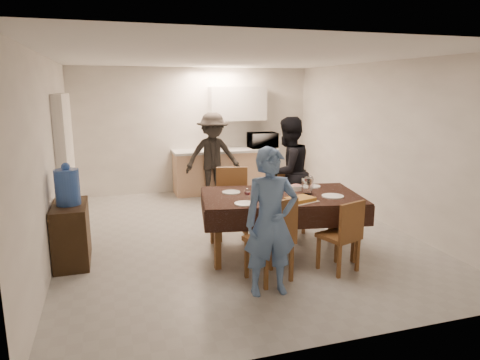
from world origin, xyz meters
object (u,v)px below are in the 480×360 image
object	(u,v)px
water_pitcher	(307,186)
person_kitchen	(213,156)
water_jug	(67,187)
microwave	(263,140)
dining_table	(281,197)
person_near	(271,222)
person_far	(288,172)
wine_bottle	(276,183)
savoury_tart	(300,199)
console	(71,234)

from	to	relation	value
water_pitcher	person_kitchen	bearing A→B (deg)	99.36
water_jug	microwave	bearing A→B (deg)	39.98
dining_table	microwave	world-z (taller)	microwave
person_near	person_far	world-z (taller)	person_far
water_jug	wine_bottle	world-z (taller)	water_jug
water_jug	person_kitchen	xyz separation A→B (m)	(2.49, 2.65, -0.13)
microwave	person_kitchen	world-z (taller)	person_kitchen
person_near	person_kitchen	world-z (taller)	person_kitchen
microwave	person_near	size ratio (longest dim) A/B	0.37
person_near	water_jug	bearing A→B (deg)	147.88
dining_table	water_pitcher	size ratio (longest dim) A/B	10.16
person_far	person_kitchen	bearing A→B (deg)	-92.67
water_pitcher	person_kitchen	distance (m)	3.20
water_pitcher	person_far	size ratio (longest dim) A/B	0.13
person_kitchen	water_pitcher	bearing A→B (deg)	-80.64
wine_bottle	person_near	xyz separation A→B (m)	(-0.50, -1.10, -0.15)
water_jug	water_pitcher	world-z (taller)	water_jug
water_jug	savoury_tart	world-z (taller)	water_jug
water_pitcher	microwave	size ratio (longest dim) A/B	0.37
water_jug	dining_table	bearing A→B (deg)	-9.76
person_far	person_kitchen	size ratio (longest dim) A/B	1.02
water_jug	microwave	distance (m)	4.83
dining_table	person_near	size ratio (longest dim) A/B	1.40
console	wine_bottle	xyz separation A→B (m)	(2.61, -0.41, 0.57)
microwave	person_far	bearing A→B (deg)	78.91
person_near	person_far	distance (m)	2.37
savoury_tart	wine_bottle	bearing A→B (deg)	109.23
console	person_far	world-z (taller)	person_far
console	person_near	size ratio (longest dim) A/B	0.52
console	wine_bottle	bearing A→B (deg)	-8.88
dining_table	console	xyz separation A→B (m)	(-2.66, 0.46, -0.38)
water_jug	person_near	size ratio (longest dim) A/B	0.28
microwave	person_far	xyz separation A→B (m)	(-0.49, -2.51, -0.20)
dining_table	person_far	distance (m)	1.19
console	water_pitcher	world-z (taller)	water_pitcher
console	savoury_tart	size ratio (longest dim) A/B	2.10
dining_table	person_kitchen	bearing A→B (deg)	103.27
wine_bottle	savoury_tart	distance (m)	0.47
dining_table	water_pitcher	xyz separation A→B (m)	(0.35, -0.05, 0.15)
savoury_tart	person_far	distance (m)	1.50
water_jug	person_far	world-z (taller)	person_far
person_kitchen	dining_table	bearing A→B (deg)	-86.86
microwave	person_kitchen	bearing A→B (deg)	20.36
water_pitcher	savoury_tart	size ratio (longest dim) A/B	0.56
water_jug	person_kitchen	distance (m)	3.64
dining_table	wine_bottle	bearing A→B (deg)	145.13
dining_table	water_pitcher	distance (m)	0.38
microwave	savoury_tart	bearing A→B (deg)	76.55
savoury_tart	person_near	size ratio (longest dim) A/B	0.25
wine_bottle	microwave	xyz separation A→B (m)	(1.09, 3.51, 0.12)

